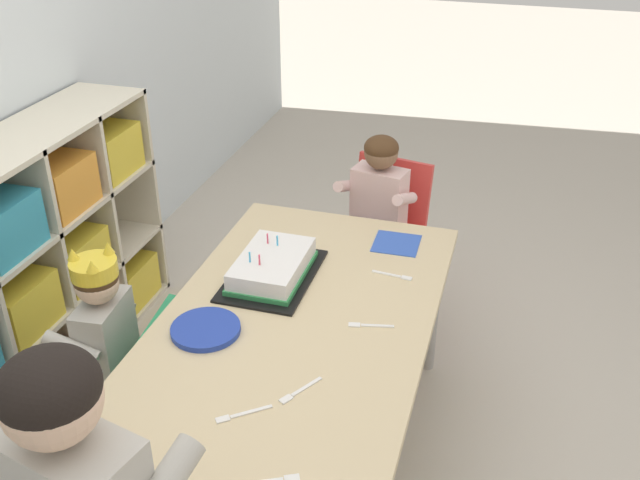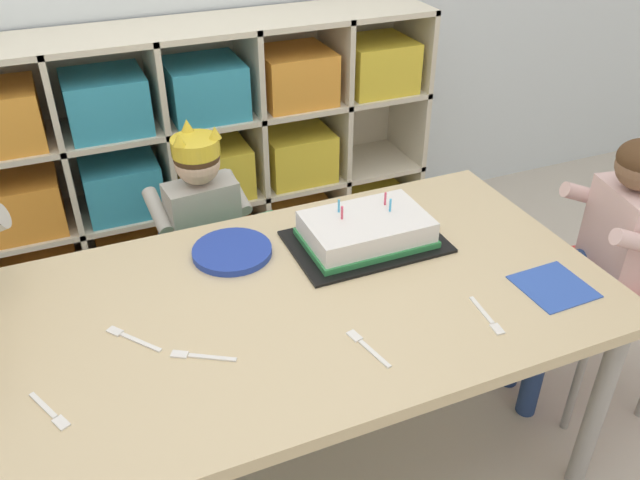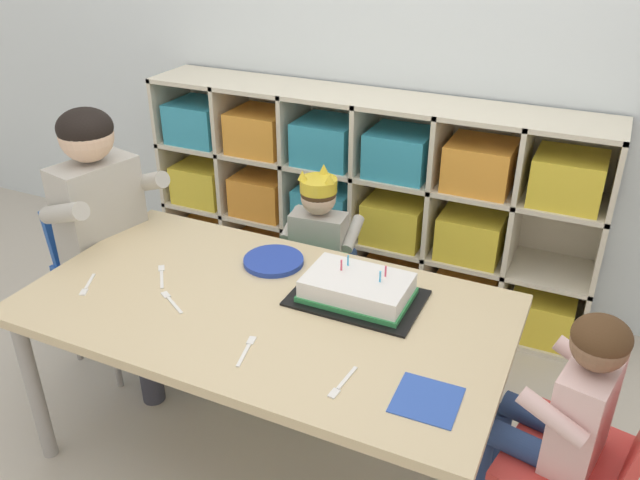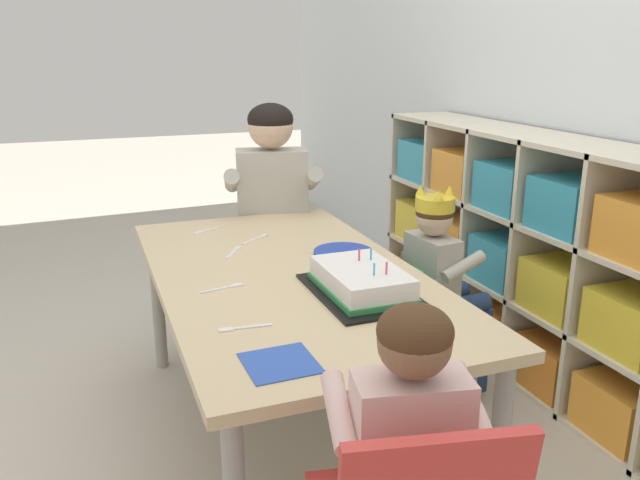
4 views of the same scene
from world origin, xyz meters
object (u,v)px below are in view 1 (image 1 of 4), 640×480
(activity_table, at_px, (291,342))
(fork_at_table_front_edge, at_px, (395,276))
(guest_at_table_side, at_px, (373,212))
(fork_near_child_seat, at_px, (298,392))
(fork_near_cake_tray, at_px, (368,325))
(fork_scattered_mid_table, at_px, (240,415))
(birthday_cake_on_tray, at_px, (272,268))
(fork_by_napkin, at_px, (276,480))
(classroom_chair_blue, at_px, (130,377))
(child_with_crown, at_px, (93,335))
(paper_plate_stack, at_px, (206,329))
(classroom_chair_guest_side, at_px, (383,227))

(activity_table, xyz_separation_m, fork_at_table_front_edge, (0.36, -0.24, 0.06))
(guest_at_table_side, height_order, fork_near_child_seat, guest_at_table_side)
(activity_table, distance_m, fork_near_cake_tray, 0.23)
(guest_at_table_side, xyz_separation_m, fork_near_cake_tray, (-0.81, -0.16, 0.05))
(activity_table, distance_m, fork_scattered_mid_table, 0.39)
(birthday_cake_on_tray, distance_m, fork_by_napkin, 0.86)
(classroom_chair_blue, xyz_separation_m, birthday_cake_on_tray, (0.33, -0.37, 0.28))
(guest_at_table_side, xyz_separation_m, fork_by_napkin, (-1.43, -0.10, 0.05))
(fork_near_child_seat, bearing_deg, fork_by_napkin, -141.08)
(classroom_chair_blue, distance_m, child_with_crown, 0.18)
(paper_plate_stack, distance_m, fork_near_cake_tray, 0.47)
(fork_near_child_seat, bearing_deg, activity_table, 53.01)
(child_with_crown, bearing_deg, classroom_chair_guest_side, 141.52)
(fork_scattered_mid_table, bearing_deg, fork_near_child_seat, 8.91)
(birthday_cake_on_tray, bearing_deg, fork_by_napkin, -159.79)
(classroom_chair_guest_side, relative_size, birthday_cake_on_tray, 1.78)
(fork_scattered_mid_table, bearing_deg, activity_table, 51.09)
(activity_table, xyz_separation_m, child_with_crown, (-0.09, 0.62, -0.04))
(birthday_cake_on_tray, height_order, fork_by_napkin, birthday_cake_on_tray)
(child_with_crown, distance_m, classroom_chair_guest_side, 1.28)
(classroom_chair_guest_side, bearing_deg, child_with_crown, -111.20)
(classroom_chair_guest_side, height_order, fork_at_table_front_edge, classroom_chair_guest_side)
(classroom_chair_blue, bearing_deg, paper_plate_stack, 82.63)
(child_with_crown, xyz_separation_m, classroom_chair_guest_side, (1.07, -0.69, -0.06))
(fork_near_cake_tray, bearing_deg, activity_table, -174.63)
(classroom_chair_blue, relative_size, fork_scattered_mid_table, 4.64)
(guest_at_table_side, xyz_separation_m, fork_scattered_mid_table, (-1.26, 0.06, 0.05))
(child_with_crown, distance_m, paper_plate_stack, 0.40)
(paper_plate_stack, distance_m, fork_near_child_seat, 0.38)
(classroom_chair_guest_side, height_order, paper_plate_stack, classroom_chair_guest_side)
(fork_by_napkin, xyz_separation_m, fork_scattered_mid_table, (0.17, 0.15, 0.00))
(paper_plate_stack, relative_size, fork_near_child_seat, 1.59)
(child_with_crown, height_order, fork_scattered_mid_table, child_with_crown)
(fork_by_napkin, bearing_deg, birthday_cake_on_tray, -95.56)
(guest_at_table_side, distance_m, fork_scattered_mid_table, 1.26)
(paper_plate_stack, bearing_deg, birthday_cake_on_tray, -14.07)
(activity_table, distance_m, child_with_crown, 0.63)
(birthday_cake_on_tray, bearing_deg, classroom_chair_guest_side, -16.68)
(classroom_chair_blue, height_order, birthday_cake_on_tray, birthday_cake_on_tray)
(guest_at_table_side, relative_size, birthday_cake_on_tray, 2.16)
(birthday_cake_on_tray, bearing_deg, fork_near_child_seat, -153.54)
(fork_by_napkin, height_order, fork_scattered_mid_table, same)
(fork_at_table_front_edge, bearing_deg, classroom_chair_guest_side, -69.71)
(activity_table, height_order, child_with_crown, child_with_crown)
(birthday_cake_on_tray, relative_size, fork_scattered_mid_table, 3.21)
(child_with_crown, height_order, paper_plate_stack, child_with_crown)
(fork_by_napkin, relative_size, fork_near_cake_tray, 0.90)
(fork_scattered_mid_table, relative_size, fork_near_child_seat, 0.97)
(classroom_chair_blue, bearing_deg, fork_near_child_seat, 68.36)
(guest_at_table_side, xyz_separation_m, fork_at_table_front_edge, (-0.51, -0.19, 0.05))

